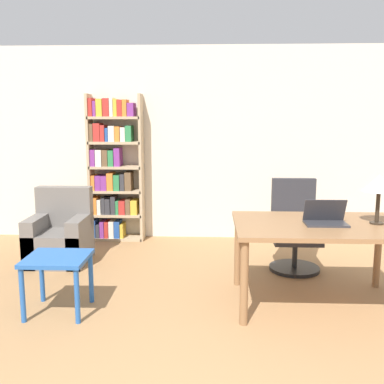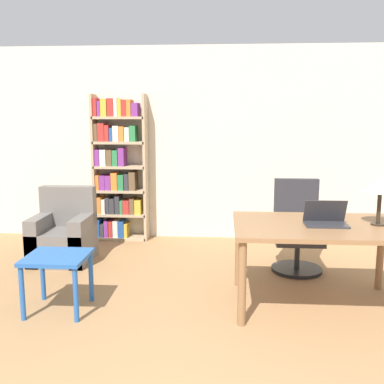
{
  "view_description": "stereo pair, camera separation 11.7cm",
  "coord_description": "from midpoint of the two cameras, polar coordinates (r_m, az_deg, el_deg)",
  "views": [
    {
      "loc": [
        0.06,
        -1.84,
        1.74
      ],
      "look_at": [
        -0.12,
        2.39,
        1.02
      ],
      "focal_mm": 42.0,
      "sensor_mm": 36.0,
      "label": 1
    },
    {
      "loc": [
        0.18,
        -1.84,
        1.74
      ],
      "look_at": [
        -0.12,
        2.39,
        1.02
      ],
      "focal_mm": 42.0,
      "sensor_mm": 36.0,
      "label": 2
    }
  ],
  "objects": [
    {
      "name": "wall_back",
      "position": [
        6.38,
        1.35,
        6.12
      ],
      "size": [
        8.0,
        0.06,
        2.7
      ],
      "color": "beige",
      "rests_on": "ground_plane"
    },
    {
      "name": "side_table_blue",
      "position": [
        4.22,
        -17.5,
        -8.94
      ],
      "size": [
        0.54,
        0.51,
        0.52
      ],
      "color": "#2356A3",
      "rests_on": "ground_plane"
    },
    {
      "name": "bookshelf",
      "position": [
        6.38,
        -10.5,
        2.83
      ],
      "size": [
        0.75,
        0.28,
        2.04
      ],
      "color": "tan",
      "rests_on": "ground_plane"
    },
    {
      "name": "armchair",
      "position": [
        5.67,
        -16.96,
        -5.59
      ],
      "size": [
        0.68,
        0.66,
        0.88
      ],
      "color": "#66605B",
      "rests_on": "ground_plane"
    },
    {
      "name": "laptop",
      "position": [
        4.23,
        15.82,
        -3.29
      ],
      "size": [
        0.37,
        0.23,
        0.23
      ],
      "color": "#2D2D33",
      "rests_on": "desk"
    },
    {
      "name": "office_chair",
      "position": [
        5.28,
        12.25,
        -4.85
      ],
      "size": [
        0.57,
        0.57,
        1.03
      ],
      "color": "black",
      "rests_on": "ground_plane"
    },
    {
      "name": "table_lamp",
      "position": [
        4.34,
        21.97,
        0.9
      ],
      "size": [
        0.3,
        0.3,
        0.45
      ],
      "color": "#2D2319",
      "rests_on": "desk"
    },
    {
      "name": "desk",
      "position": [
        4.27,
        15.1,
        -5.08
      ],
      "size": [
        1.55,
        1.03,
        0.77
      ],
      "color": "olive",
      "rests_on": "ground_plane"
    }
  ]
}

